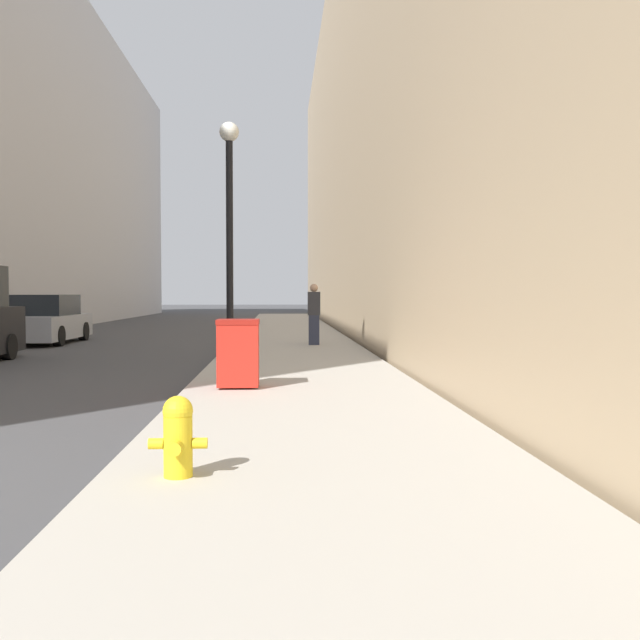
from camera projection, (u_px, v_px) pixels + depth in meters
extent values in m
cube|color=#ADA89E|center=(292.00, 342.00, 22.98)|extent=(3.83, 60.00, 0.13)
cube|color=tan|center=(472.00, 134.00, 31.10)|extent=(12.00, 60.00, 17.21)
cylinder|color=yellow|center=(178.00, 446.00, 5.80)|extent=(0.24, 0.24, 0.50)
sphere|color=yellow|center=(178.00, 411.00, 5.79)|extent=(0.25, 0.25, 0.25)
cylinder|color=yellow|center=(178.00, 402.00, 5.79)|extent=(0.07, 0.07, 0.05)
cylinder|color=yellow|center=(175.00, 448.00, 5.62)|extent=(0.11, 0.12, 0.11)
cylinder|color=yellow|center=(156.00, 444.00, 5.79)|extent=(0.12, 0.09, 0.09)
cylinder|color=yellow|center=(200.00, 443.00, 5.81)|extent=(0.12, 0.09, 0.09)
cube|color=red|center=(238.00, 355.00, 11.29)|extent=(0.64, 0.58, 0.98)
cube|color=maroon|center=(238.00, 322.00, 11.27)|extent=(0.66, 0.60, 0.08)
cylinder|color=black|center=(222.00, 381.00, 11.54)|extent=(0.05, 0.16, 0.16)
cylinder|color=black|center=(256.00, 381.00, 11.57)|extent=(0.05, 0.16, 0.16)
cylinder|color=black|center=(230.00, 354.00, 16.24)|extent=(0.30, 0.30, 0.25)
cylinder|color=black|center=(230.00, 250.00, 16.15)|extent=(0.16, 0.16, 4.97)
sphere|color=silver|center=(229.00, 132.00, 16.05)|extent=(0.44, 0.44, 0.44)
cylinder|color=black|center=(8.00, 347.00, 17.52)|extent=(0.24, 0.64, 0.64)
cube|color=#A3A8B2|center=(47.00, 327.00, 23.32)|extent=(1.75, 4.63, 0.76)
cube|color=#1E2328|center=(46.00, 305.00, 23.30)|extent=(1.54, 2.41, 0.67)
cylinder|color=black|center=(36.00, 331.00, 24.67)|extent=(0.24, 0.64, 0.64)
cylinder|color=black|center=(84.00, 331.00, 24.76)|extent=(0.24, 0.64, 0.64)
cylinder|color=black|center=(5.00, 336.00, 21.90)|extent=(0.24, 0.64, 0.64)
cylinder|color=black|center=(59.00, 336.00, 21.99)|extent=(0.24, 0.64, 0.64)
cube|color=#2D3347|center=(314.00, 330.00, 20.77)|extent=(0.31, 0.22, 0.86)
cube|color=#333338|center=(314.00, 304.00, 20.74)|extent=(0.36, 0.22, 0.68)
sphere|color=tan|center=(314.00, 288.00, 20.73)|extent=(0.23, 0.23, 0.23)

